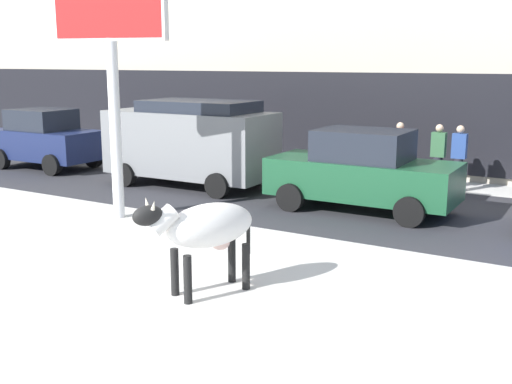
{
  "coord_description": "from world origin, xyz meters",
  "views": [
    {
      "loc": [
        5.85,
        -5.28,
        3.35
      ],
      "look_at": [
        0.42,
        3.85,
        1.1
      ],
      "focal_mm": 43.66,
      "sensor_mm": 36.0,
      "label": 1
    }
  ],
  "objects_px": {
    "cow_holstein": "(206,227)",
    "car_grey_van": "(191,141)",
    "car_darkgreen_sedan": "(362,171)",
    "pedestrian_far_left": "(459,158)",
    "pedestrian_by_cars": "(399,154)",
    "pedestrian_near_billboard": "(438,157)",
    "billboard": "(109,12)",
    "car_navy_hatchback": "(45,139)"
  },
  "relations": [
    {
      "from": "billboard",
      "to": "car_grey_van",
      "type": "distance_m",
      "value": 4.79
    },
    {
      "from": "car_darkgreen_sedan",
      "to": "cow_holstein",
      "type": "bearing_deg",
      "value": -90.51
    },
    {
      "from": "pedestrian_by_cars",
      "to": "billboard",
      "type": "bearing_deg",
      "value": -122.22
    },
    {
      "from": "car_navy_hatchback",
      "to": "pedestrian_far_left",
      "type": "relative_size",
      "value": 2.04
    },
    {
      "from": "car_darkgreen_sedan",
      "to": "pedestrian_far_left",
      "type": "relative_size",
      "value": 2.44
    },
    {
      "from": "cow_holstein",
      "to": "car_darkgreen_sedan",
      "type": "xyz_separation_m",
      "value": [
        0.05,
        6.0,
        -0.09
      ]
    },
    {
      "from": "billboard",
      "to": "car_navy_hatchback",
      "type": "relative_size",
      "value": 1.58
    },
    {
      "from": "billboard",
      "to": "car_navy_hatchback",
      "type": "distance_m",
      "value": 8.05
    },
    {
      "from": "billboard",
      "to": "car_grey_van",
      "type": "bearing_deg",
      "value": 101.01
    },
    {
      "from": "billboard",
      "to": "pedestrian_near_billboard",
      "type": "bearing_deg",
      "value": 51.66
    },
    {
      "from": "car_darkgreen_sedan",
      "to": "car_grey_van",
      "type": "bearing_deg",
      "value": 176.52
    },
    {
      "from": "pedestrian_by_cars",
      "to": "pedestrian_near_billboard",
      "type": "bearing_deg",
      "value": 0.0
    },
    {
      "from": "billboard",
      "to": "car_grey_van",
      "type": "xyz_separation_m",
      "value": [
        -0.7,
        3.61,
        -3.07
      ]
    },
    {
      "from": "car_darkgreen_sedan",
      "to": "billboard",
      "type": "bearing_deg",
      "value": -142.51
    },
    {
      "from": "car_navy_hatchback",
      "to": "pedestrian_far_left",
      "type": "distance_m",
      "value": 12.4
    },
    {
      "from": "pedestrian_by_cars",
      "to": "cow_holstein",
      "type": "bearing_deg",
      "value": -89.08
    },
    {
      "from": "cow_holstein",
      "to": "pedestrian_near_billboard",
      "type": "bearing_deg",
      "value": 84.43
    },
    {
      "from": "car_navy_hatchback",
      "to": "pedestrian_far_left",
      "type": "height_order",
      "value": "car_navy_hatchback"
    },
    {
      "from": "cow_holstein",
      "to": "billboard",
      "type": "height_order",
      "value": "billboard"
    },
    {
      "from": "billboard",
      "to": "pedestrian_far_left",
      "type": "relative_size",
      "value": 3.21
    },
    {
      "from": "cow_holstein",
      "to": "car_navy_hatchback",
      "type": "relative_size",
      "value": 0.54
    },
    {
      "from": "car_darkgreen_sedan",
      "to": "pedestrian_far_left",
      "type": "height_order",
      "value": "car_darkgreen_sedan"
    },
    {
      "from": "cow_holstein",
      "to": "pedestrian_near_billboard",
      "type": "distance_m",
      "value": 9.26
    },
    {
      "from": "car_grey_van",
      "to": "pedestrian_by_cars",
      "type": "relative_size",
      "value": 2.67
    },
    {
      "from": "pedestrian_near_billboard",
      "to": "pedestrian_far_left",
      "type": "relative_size",
      "value": 1.0
    },
    {
      "from": "pedestrian_far_left",
      "to": "pedestrian_by_cars",
      "type": "bearing_deg",
      "value": 180.0
    },
    {
      "from": "billboard",
      "to": "pedestrian_far_left",
      "type": "bearing_deg",
      "value": 48.9
    },
    {
      "from": "cow_holstein",
      "to": "pedestrian_far_left",
      "type": "bearing_deg",
      "value": 81.18
    },
    {
      "from": "cow_holstein",
      "to": "pedestrian_far_left",
      "type": "relative_size",
      "value": 1.09
    },
    {
      "from": "cow_holstein",
      "to": "car_navy_hatchback",
      "type": "bearing_deg",
      "value": 149.43
    },
    {
      "from": "cow_holstein",
      "to": "car_darkgreen_sedan",
      "type": "height_order",
      "value": "car_darkgreen_sedan"
    },
    {
      "from": "billboard",
      "to": "car_darkgreen_sedan",
      "type": "bearing_deg",
      "value": 37.49
    },
    {
      "from": "car_darkgreen_sedan",
      "to": "pedestrian_near_billboard",
      "type": "height_order",
      "value": "car_darkgreen_sedan"
    },
    {
      "from": "car_grey_van",
      "to": "pedestrian_near_billboard",
      "type": "relative_size",
      "value": 2.67
    },
    {
      "from": "cow_holstein",
      "to": "car_grey_van",
      "type": "relative_size",
      "value": 0.41
    },
    {
      "from": "car_grey_van",
      "to": "car_darkgreen_sedan",
      "type": "bearing_deg",
      "value": -3.48
    },
    {
      "from": "billboard",
      "to": "pedestrian_far_left",
      "type": "distance_m",
      "value": 9.3
    },
    {
      "from": "cow_holstein",
      "to": "car_grey_van",
      "type": "bearing_deg",
      "value": 128.15
    },
    {
      "from": "cow_holstein",
      "to": "car_darkgreen_sedan",
      "type": "distance_m",
      "value": 6.0
    },
    {
      "from": "car_grey_van",
      "to": "car_navy_hatchback",
      "type": "bearing_deg",
      "value": -179.65
    },
    {
      "from": "car_navy_hatchback",
      "to": "pedestrian_by_cars",
      "type": "relative_size",
      "value": 2.04
    },
    {
      "from": "car_navy_hatchback",
      "to": "car_grey_van",
      "type": "xyz_separation_m",
      "value": [
        5.66,
        0.03,
        0.32
      ]
    }
  ]
}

